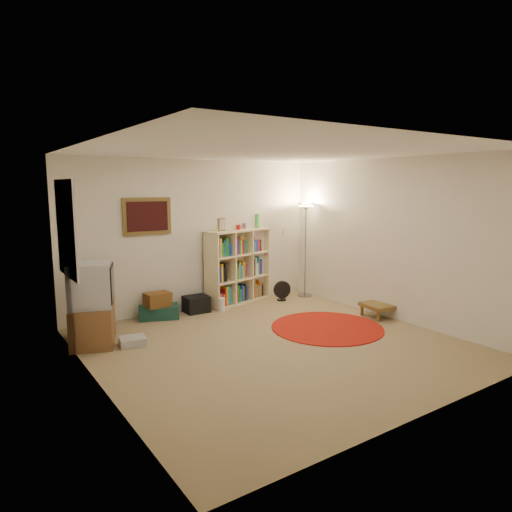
{
  "coord_description": "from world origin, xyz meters",
  "views": [
    {
      "loc": [
        -3.42,
        -4.62,
        2.07
      ],
      "look_at": [
        0.1,
        0.6,
        1.1
      ],
      "focal_mm": 32.0,
      "sensor_mm": 36.0,
      "label": 1
    }
  ],
  "objects_px": {
    "side_table": "(379,306)",
    "bookshelf": "(237,268)",
    "floor_lamp": "(306,219)",
    "suitcase": "(159,312)",
    "floor_fan": "(282,291)",
    "tv_stand": "(92,305)"
  },
  "relations": [
    {
      "from": "floor_fan",
      "to": "tv_stand",
      "type": "distance_m",
      "value": 3.49
    },
    {
      "from": "bookshelf",
      "to": "floor_lamp",
      "type": "distance_m",
      "value": 1.59
    },
    {
      "from": "floor_fan",
      "to": "side_table",
      "type": "bearing_deg",
      "value": -58.81
    },
    {
      "from": "floor_fan",
      "to": "tv_stand",
      "type": "bearing_deg",
      "value": -162.65
    },
    {
      "from": "floor_lamp",
      "to": "tv_stand",
      "type": "height_order",
      "value": "floor_lamp"
    },
    {
      "from": "tv_stand",
      "to": "side_table",
      "type": "xyz_separation_m",
      "value": [
        4.1,
        -1.27,
        -0.34
      ]
    },
    {
      "from": "bookshelf",
      "to": "floor_lamp",
      "type": "height_order",
      "value": "floor_lamp"
    },
    {
      "from": "floor_lamp",
      "to": "suitcase",
      "type": "distance_m",
      "value": 3.17
    },
    {
      "from": "floor_lamp",
      "to": "tv_stand",
      "type": "xyz_separation_m",
      "value": [
        -4.02,
        -0.47,
        -0.94
      ]
    },
    {
      "from": "bookshelf",
      "to": "suitcase",
      "type": "distance_m",
      "value": 1.63
    },
    {
      "from": "tv_stand",
      "to": "bookshelf",
      "type": "bearing_deg",
      "value": 36.32
    },
    {
      "from": "floor_lamp",
      "to": "floor_fan",
      "type": "relative_size",
      "value": 4.83
    },
    {
      "from": "tv_stand",
      "to": "suitcase",
      "type": "height_order",
      "value": "tv_stand"
    },
    {
      "from": "floor_lamp",
      "to": "side_table",
      "type": "xyz_separation_m",
      "value": [
        0.08,
        -1.74,
        -1.28
      ]
    },
    {
      "from": "tv_stand",
      "to": "floor_fan",
      "type": "bearing_deg",
      "value": 27.31
    },
    {
      "from": "floor_fan",
      "to": "tv_stand",
      "type": "relative_size",
      "value": 0.33
    },
    {
      "from": "side_table",
      "to": "bookshelf",
      "type": "bearing_deg",
      "value": 124.11
    },
    {
      "from": "floor_fan",
      "to": "bookshelf",
      "type": "bearing_deg",
      "value": 164.85
    },
    {
      "from": "tv_stand",
      "to": "side_table",
      "type": "height_order",
      "value": "tv_stand"
    },
    {
      "from": "floor_lamp",
      "to": "suitcase",
      "type": "relative_size",
      "value": 2.47
    },
    {
      "from": "bookshelf",
      "to": "side_table",
      "type": "height_order",
      "value": "bookshelf"
    },
    {
      "from": "bookshelf",
      "to": "floor_fan",
      "type": "xyz_separation_m",
      "value": [
        0.74,
        -0.35,
        -0.45
      ]
    }
  ]
}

